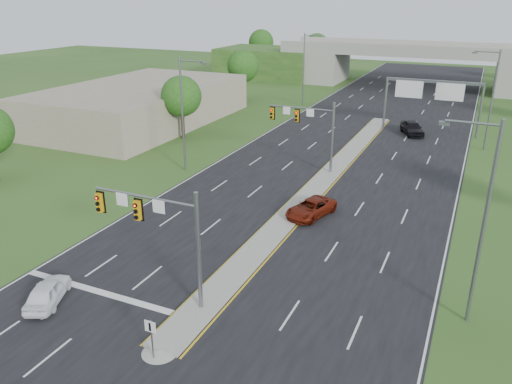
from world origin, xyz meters
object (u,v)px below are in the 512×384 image
at_px(car_white, 47,292).
at_px(car_far_c, 412,128).
at_px(overpass, 415,68).
at_px(signal_mast_near, 161,226).
at_px(sign_gantry, 432,92).
at_px(keep_right_sign, 151,333).
at_px(car_far_a, 311,208).
at_px(signal_mast_far, 310,124).

distance_m(car_white, car_far_c, 48.33).
bearing_deg(overpass, signal_mast_near, -91.62).
distance_m(overpass, car_white, 83.45).
bearing_deg(sign_gantry, car_far_c, -138.23).
height_order(keep_right_sign, car_far_c, keep_right_sign).
relative_size(sign_gantry, car_far_a, 2.42).
xyz_separation_m(signal_mast_far, overpass, (2.26, 55.07, -1.17)).
xyz_separation_m(signal_mast_far, car_white, (-5.98, -27.92, -4.04)).
bearing_deg(signal_mast_near, car_far_a, 75.53).
xyz_separation_m(sign_gantry, car_far_a, (-5.18, -30.41, -4.55)).
bearing_deg(sign_gantry, signal_mast_far, -114.11).
bearing_deg(sign_gantry, car_far_a, -99.67).
height_order(sign_gantry, overpass, overpass).
height_order(signal_mast_near, car_white, signal_mast_near).
bearing_deg(overpass, car_white, -95.67).
distance_m(sign_gantry, car_far_c, 4.88).
xyz_separation_m(signal_mast_near, car_far_c, (7.33, 43.55, -3.86)).
xyz_separation_m(keep_right_sign, overpass, (0.00, 84.53, 2.04)).
bearing_deg(car_far_a, overpass, 107.53).
bearing_deg(overpass, keep_right_sign, -90.00).
bearing_deg(keep_right_sign, overpass, 90.00).
height_order(signal_mast_near, overpass, overpass).
xyz_separation_m(signal_mast_far, keep_right_sign, (2.26, -29.45, -3.21)).
relative_size(signal_mast_near, car_far_c, 1.40).
bearing_deg(sign_gantry, car_white, -107.30).
height_order(car_white, car_far_a, car_white).
relative_size(car_white, car_far_c, 0.79).
distance_m(signal_mast_far, overpass, 55.13).
xyz_separation_m(signal_mast_near, car_far_a, (3.76, 14.59, -4.04)).
height_order(signal_mast_near, signal_mast_far, same).
relative_size(car_far_a, car_far_c, 0.96).
height_order(signal_mast_near, car_far_a, signal_mast_near).
relative_size(signal_mast_far, overpass, 0.09).
height_order(car_far_a, car_far_c, car_far_c).
height_order(overpass, car_far_c, overpass).
bearing_deg(car_white, keep_right_sign, 145.27).
bearing_deg(signal_mast_far, signal_mast_near, -90.00).
height_order(keep_right_sign, sign_gantry, sign_gantry).
bearing_deg(signal_mast_near, car_far_c, 80.45).
xyz_separation_m(car_white, car_far_a, (9.74, 17.51, -0.00)).
bearing_deg(signal_mast_near, overpass, 88.38).
distance_m(car_far_a, car_far_c, 29.18).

